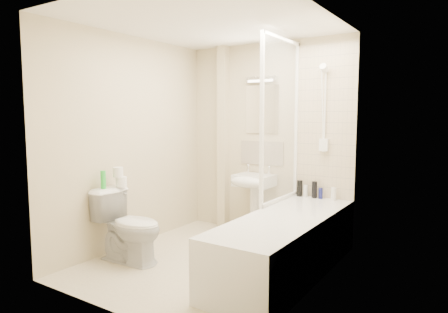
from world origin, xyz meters
The scene contains 24 objects.
floor centered at (0.00, 0.00, 0.00)m, with size 2.50×2.50×0.00m, color beige.
wall_back centered at (0.00, 1.25, 1.20)m, with size 2.20×0.02×2.40m, color beige.
wall_left centered at (-1.10, 0.00, 1.20)m, with size 0.02×2.50×2.40m, color beige.
wall_right centered at (1.10, 0.00, 1.20)m, with size 0.02×2.50×2.40m, color beige.
ceiling centered at (0.00, 0.00, 2.40)m, with size 2.20×2.50×0.02m, color white.
tile_back centered at (0.75, 1.24, 1.42)m, with size 0.70×0.01×1.75m, color beige.
tile_right centered at (1.09, 0.20, 1.42)m, with size 0.01×2.10×1.75m, color beige.
pipe_boxing centered at (-0.62, 1.19, 1.20)m, with size 0.12×0.12×2.40m, color beige.
splashback centered at (-0.07, 1.24, 1.03)m, with size 0.60×0.01×0.30m, color beige.
mirror centered at (-0.07, 1.24, 1.58)m, with size 0.46×0.01×0.60m, color white.
strip_light centered at (-0.07, 1.22, 1.95)m, with size 0.42×0.07×0.07m, color silver.
bathtub centered at (0.75, 0.20, 0.29)m, with size 0.70×2.10×0.55m.
shower_screen centered at (0.40, 0.80, 1.45)m, with size 0.04×0.92×1.80m.
shower_fixture centered at (0.75, 1.19, 1.55)m, with size 0.10×0.16×0.99m.
pedestal_sink centered at (-0.07, 1.01, 0.62)m, with size 0.46×0.44×0.89m.
bottle_black_a centered at (0.49, 1.16, 0.65)m, with size 0.06×0.06×0.19m, color black.
bottle_white_a centered at (0.56, 1.16, 0.62)m, with size 0.05×0.05×0.14m, color silver.
bottle_black_b centered at (0.67, 1.16, 0.65)m, with size 0.06×0.06×0.19m, color black.
bottle_blue centered at (0.74, 1.16, 0.61)m, with size 0.05×0.05×0.13m, color navy.
bottle_white_b centered at (0.90, 1.16, 0.62)m, with size 0.06×0.06×0.14m, color white.
toilet centered at (-0.72, -0.41, 0.37)m, with size 0.75×0.46×0.75m, color white.
toilet_roll_lower centered at (-0.93, -0.32, 0.80)m, with size 0.12×0.12×0.11m, color white.
toilet_roll_upper centered at (-0.94, -0.35, 0.91)m, with size 0.11×0.11×0.10m, color white.
green_bottle centered at (-1.00, -0.50, 0.84)m, with size 0.05×0.05×0.19m, color green.
Camera 1 is at (2.29, -3.23, 1.51)m, focal length 32.00 mm.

